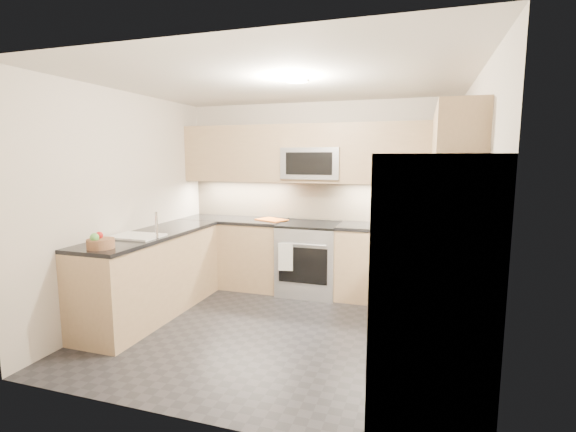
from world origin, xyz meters
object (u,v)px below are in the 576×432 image
object	(u,v)px
microwave	(313,163)
utensil_bowl	(432,222)
gas_range	(310,259)
fruit_basket	(101,244)
cutting_board	(272,220)
refrigerator	(431,295)

from	to	relation	value
microwave	utensil_bowl	xyz separation A→B (m)	(1.50, -0.17, -0.68)
microwave	gas_range	bearing A→B (deg)	-90.00
fruit_basket	utensil_bowl	bearing A→B (deg)	34.69
cutting_board	fruit_basket	xyz separation A→B (m)	(-0.91, -2.13, 0.04)
gas_range	microwave	bearing A→B (deg)	90.00
microwave	fruit_basket	world-z (taller)	microwave
utensil_bowl	fruit_basket	distance (m)	3.59
microwave	refrigerator	world-z (taller)	microwave
refrigerator	utensil_bowl	size ratio (longest dim) A/B	6.19
gas_range	microwave	size ratio (longest dim) A/B	1.20
gas_range	cutting_board	bearing A→B (deg)	175.03
refrigerator	fruit_basket	world-z (taller)	refrigerator
gas_range	microwave	xyz separation A→B (m)	(0.00, 0.12, 1.24)
cutting_board	refrigerator	bearing A→B (deg)	-51.11
refrigerator	fruit_basket	size ratio (longest dim) A/B	7.32
gas_range	microwave	distance (m)	1.25
refrigerator	cutting_board	bearing A→B (deg)	128.89
gas_range	refrigerator	distance (m)	2.86
refrigerator	utensil_bowl	distance (m)	2.38
microwave	utensil_bowl	size ratio (longest dim) A/B	2.61
refrigerator	cutting_board	world-z (taller)	refrigerator
microwave	fruit_basket	size ratio (longest dim) A/B	3.09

